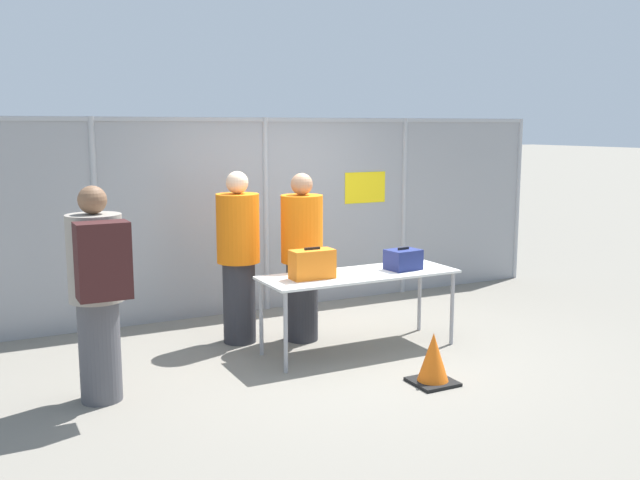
% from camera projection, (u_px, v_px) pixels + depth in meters
% --- Properties ---
extents(ground_plane, '(120.00, 120.00, 0.00)m').
position_uv_depth(ground_plane, '(337.00, 349.00, 7.25)').
color(ground_plane, slate).
extents(fence_section, '(8.09, 0.07, 2.35)m').
position_uv_depth(fence_section, '(266.00, 211.00, 8.66)').
color(fence_section, '#9EA0A5').
rests_on(fence_section, ground_plane).
extents(inspection_table, '(2.01, 0.70, 0.79)m').
position_uv_depth(inspection_table, '(359.00, 279.00, 7.12)').
color(inspection_table, silver).
rests_on(inspection_table, ground_plane).
extents(suitcase_orange, '(0.43, 0.21, 0.31)m').
position_uv_depth(suitcase_orange, '(312.00, 264.00, 6.84)').
color(suitcase_orange, orange).
rests_on(suitcase_orange, inspection_table).
extents(suitcase_navy, '(0.35, 0.29, 0.23)m').
position_uv_depth(suitcase_navy, '(403.00, 259.00, 7.29)').
color(suitcase_navy, navy).
rests_on(suitcase_navy, inspection_table).
extents(traveler_hooded, '(0.44, 0.68, 1.78)m').
position_uv_depth(traveler_hooded, '(98.00, 286.00, 5.69)').
color(traveler_hooded, '#4C4C51').
rests_on(traveler_hooded, ground_plane).
extents(security_worker_near, '(0.44, 0.44, 1.77)m').
position_uv_depth(security_worker_near, '(302.00, 255.00, 7.42)').
color(security_worker_near, '#2D2D33').
rests_on(security_worker_near, ground_plane).
extents(security_worker_far, '(0.44, 0.44, 1.79)m').
position_uv_depth(security_worker_far, '(238.00, 255.00, 7.35)').
color(security_worker_far, '#2D2D33').
rests_on(security_worker_far, ground_plane).
extents(utility_trailer, '(3.78, 1.98, 0.70)m').
position_uv_depth(utility_trailer, '(339.00, 243.00, 11.25)').
color(utility_trailer, '#B2B2B7').
rests_on(utility_trailer, ground_plane).
extents(traffic_cone, '(0.37, 0.37, 0.46)m').
position_uv_depth(traffic_cone, '(433.00, 361.00, 6.24)').
color(traffic_cone, black).
rests_on(traffic_cone, ground_plane).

